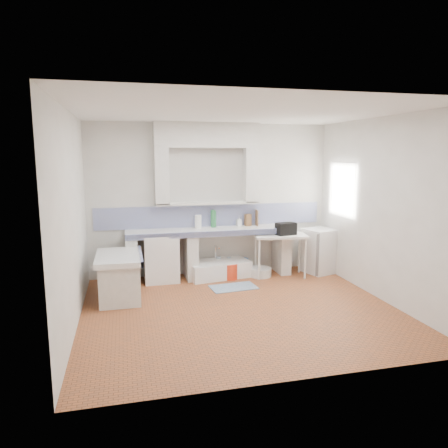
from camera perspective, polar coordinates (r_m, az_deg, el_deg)
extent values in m
plane|color=#9F522B|center=(6.18, 2.22, -11.62)|extent=(4.50, 4.50, 0.00)
plane|color=silver|center=(5.80, 2.41, 15.16)|extent=(4.50, 4.50, 0.00)
plane|color=silver|center=(7.75, -1.74, 3.37)|extent=(4.50, 0.00, 4.50)
plane|color=silver|center=(3.97, 10.24, -2.68)|extent=(4.50, 0.00, 4.50)
plane|color=silver|center=(5.65, -20.22, 0.49)|extent=(0.00, 4.50, 4.50)
plane|color=silver|center=(6.79, 20.90, 1.88)|extent=(0.00, 4.50, 4.50)
cube|color=silver|center=(7.58, -2.34, 12.12)|extent=(1.90, 0.25, 0.45)
cube|color=#3B1F13|center=(7.87, 17.12, 4.51)|extent=(0.35, 0.86, 1.06)
cube|color=white|center=(7.78, 16.33, 7.30)|extent=(0.01, 0.84, 0.24)
cube|color=white|center=(7.52, -1.99, -0.98)|extent=(3.00, 0.60, 0.08)
cube|color=navy|center=(7.25, -1.55, -1.37)|extent=(3.00, 0.04, 0.10)
cube|color=silver|center=(7.47, -12.59, -4.81)|extent=(0.20, 0.55, 0.82)
cube|color=silver|center=(7.56, -4.58, -4.45)|extent=(0.20, 0.55, 0.82)
cube|color=silver|center=(8.01, 7.91, -3.71)|extent=(0.20, 0.55, 0.82)
cube|color=white|center=(6.64, -14.26, -4.46)|extent=(0.70, 1.10, 0.08)
cube|color=silver|center=(6.73, -14.13, -7.36)|extent=(0.60, 1.00, 0.62)
cube|color=navy|center=(6.64, -11.40, -4.35)|extent=(0.04, 1.10, 0.10)
cube|color=navy|center=(7.78, -1.71, 1.16)|extent=(4.27, 0.03, 0.40)
cube|color=white|center=(7.48, -8.67, -4.58)|extent=(0.60, 0.58, 0.84)
cube|color=white|center=(7.69, -0.81, -6.29)|extent=(1.20, 0.78, 0.27)
cube|color=white|center=(7.74, 7.71, -4.30)|extent=(1.01, 0.67, 0.04)
cube|color=white|center=(8.13, 13.03, -3.59)|extent=(0.68, 0.68, 0.84)
cylinder|color=red|center=(7.67, -2.68, -6.26)|extent=(0.40, 0.40, 0.29)
cylinder|color=red|center=(7.58, 0.78, -6.46)|extent=(0.39, 0.39, 0.28)
cylinder|color=#2062B2|center=(7.85, 2.20, -5.86)|extent=(0.37, 0.37, 0.30)
cylinder|color=white|center=(7.76, 5.03, -6.60)|extent=(0.46, 0.46, 0.16)
cylinder|color=silver|center=(7.85, -0.75, -5.70)|extent=(0.12, 0.12, 0.34)
cylinder|color=silver|center=(7.91, 0.67, -5.68)|extent=(0.08, 0.08, 0.31)
cube|color=black|center=(7.62, 8.52, -0.66)|extent=(0.39, 0.27, 0.22)
cylinder|color=#286E3C|center=(7.65, -1.57, 0.76)|extent=(0.09, 0.09, 0.33)
cylinder|color=#286E3C|center=(7.66, -1.34, 0.71)|extent=(0.08, 0.08, 0.31)
cube|color=olive|center=(7.83, 3.32, 0.55)|extent=(0.12, 0.11, 0.22)
cube|color=olive|center=(7.87, 4.53, 0.86)|extent=(0.05, 0.22, 0.30)
cylinder|color=white|center=(7.56, -3.61, 0.31)|extent=(0.14, 0.14, 0.24)
imported|color=white|center=(7.78, 2.07, 0.40)|extent=(0.10, 0.10, 0.19)
cube|color=#325C84|center=(7.11, 1.32, -8.69)|extent=(0.81, 0.52, 0.01)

